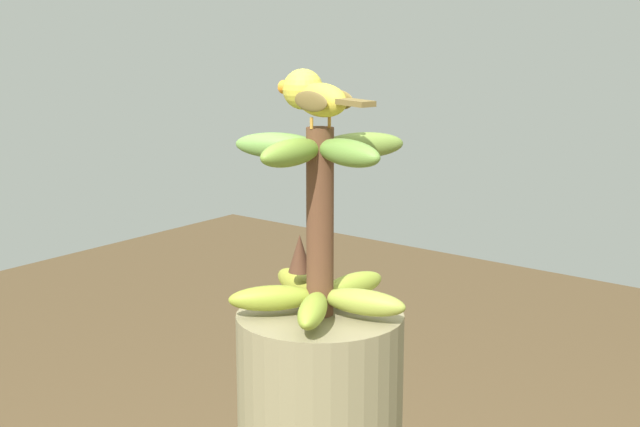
% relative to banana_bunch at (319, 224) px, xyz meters
% --- Properties ---
extents(banana_bunch, '(0.28, 0.28, 0.29)m').
position_rel_banana_bunch_xyz_m(banana_bunch, '(0.00, 0.00, 0.00)').
color(banana_bunch, brown).
rests_on(banana_bunch, banana_tree).
extents(perched_bird, '(0.21, 0.09, 0.09)m').
position_rel_banana_bunch_xyz_m(perched_bird, '(0.01, 0.00, 0.19)').
color(perched_bird, '#C68933').
rests_on(perched_bird, banana_bunch).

